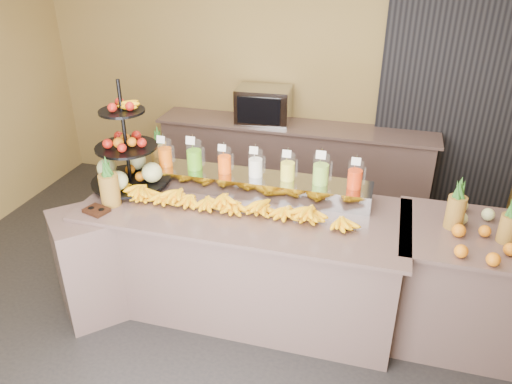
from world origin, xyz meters
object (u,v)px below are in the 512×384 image
at_px(fruit_stand, 133,161).
at_px(oven_warmer, 264,105).
at_px(right_fruit_pile, 478,232).
at_px(condiment_caddy, 96,210).
at_px(banana_heap, 224,199).
at_px(pitcher_tray, 256,184).

xyz_separation_m(fruit_stand, oven_warmer, (0.62, 1.83, -0.03)).
height_order(fruit_stand, right_fruit_pile, fruit_stand).
bearing_deg(oven_warmer, condiment_caddy, -110.62).
relative_size(fruit_stand, right_fruit_pile, 1.95).
relative_size(condiment_caddy, right_fruit_pile, 0.38).
height_order(banana_heap, condiment_caddy, banana_heap).
bearing_deg(pitcher_tray, oven_warmer, 102.62).
relative_size(pitcher_tray, banana_heap, 0.93).
bearing_deg(condiment_caddy, pitcher_tray, 30.48).
xyz_separation_m(fruit_stand, condiment_caddy, (-0.08, -0.47, -0.22)).
relative_size(banana_heap, oven_warmer, 3.39).
distance_m(banana_heap, right_fruit_pile, 1.82).
height_order(banana_heap, fruit_stand, fruit_stand).
relative_size(banana_heap, right_fruit_pile, 4.29).
bearing_deg(right_fruit_pile, oven_warmer, 135.95).
bearing_deg(right_fruit_pile, fruit_stand, 177.26).
xyz_separation_m(banana_heap, condiment_caddy, (-0.91, -0.33, -0.05)).
relative_size(pitcher_tray, condiment_caddy, 10.47).
distance_m(fruit_stand, oven_warmer, 1.94).
height_order(fruit_stand, oven_warmer, fruit_stand).
distance_m(fruit_stand, right_fruit_pile, 2.65).
distance_m(banana_heap, oven_warmer, 1.98).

